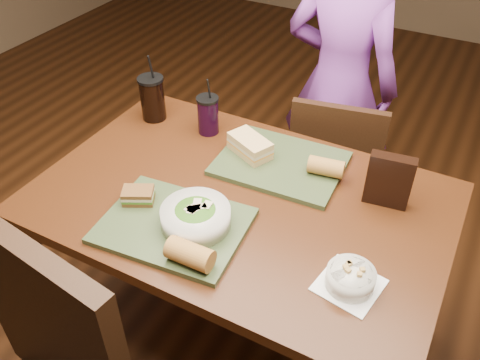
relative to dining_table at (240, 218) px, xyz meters
name	(u,v)px	position (x,y,z in m)	size (l,w,h in m)	color
ground	(240,335)	(0.00, 0.00, -0.66)	(6.00, 6.00, 0.00)	#381C0B
dining_table	(240,218)	(0.00, 0.00, 0.00)	(1.30, 0.85, 0.75)	#3E1D0C
chair_far	(337,173)	(0.14, 0.62, -0.19)	(0.43, 0.43, 0.84)	black
diner	(339,84)	(0.01, 0.91, 0.06)	(0.53, 0.35, 1.45)	purple
tray_near	(174,226)	(-0.11, -0.22, 0.10)	(0.42, 0.32, 0.02)	#324023
tray_far	(280,163)	(0.04, 0.21, 0.10)	(0.42, 0.32, 0.02)	#324023
salad_bowl	(196,216)	(-0.05, -0.19, 0.14)	(0.20, 0.20, 0.07)	silver
soup_bowl	(350,278)	(0.42, -0.18, 0.12)	(0.18, 0.18, 0.06)	white
sandwich_near	(138,195)	(-0.26, -0.18, 0.13)	(0.11, 0.10, 0.04)	#593819
sandwich_far	(250,146)	(-0.07, 0.21, 0.14)	(0.18, 0.14, 0.06)	tan
baguette_near	(190,254)	(0.02, -0.32, 0.14)	(0.07, 0.07, 0.13)	#AD7533
baguette_far	(326,167)	(0.20, 0.22, 0.14)	(0.06, 0.06, 0.12)	#AD7533
cup_cola	(152,98)	(-0.52, 0.26, 0.18)	(0.10, 0.10, 0.27)	black
cup_berry	(208,115)	(-0.28, 0.28, 0.16)	(0.08, 0.08, 0.22)	black
chip_bag	(389,181)	(0.41, 0.19, 0.18)	(0.14, 0.04, 0.18)	black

